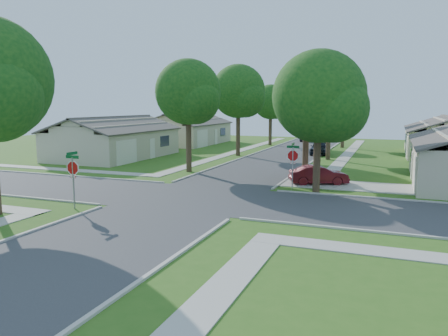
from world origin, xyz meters
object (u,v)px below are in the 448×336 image
stop_sign_ne (293,158)px  tree_w_near (189,95)px  house_nw_far (187,133)px  tree_w_mid (239,94)px  tree_e_far (344,100)px  car_curb_west (307,137)px  house_ne_far (447,141)px  car_driveway (319,175)px  tree_e_near (308,101)px  tree_ne_corner (320,101)px  stop_sign_sw (73,170)px  tree_e_mid (331,95)px  car_curb_east (319,147)px  tree_w_far (271,104)px  house_nw_near (115,143)px

stop_sign_ne → tree_w_near: tree_w_near is taller
house_nw_far → tree_w_mid: bearing=-44.1°
tree_e_far → car_curb_west: tree_e_far is taller
house_ne_far → car_driveway: 24.18m
house_ne_far → tree_e_near: bearing=-119.3°
tree_ne_corner → house_nw_far: bearing=128.8°
stop_sign_sw → tree_e_mid: (9.46, 25.71, 4.22)m
car_curb_east → stop_sign_sw: bearing=-108.3°
tree_w_far → car_driveway: (10.65, -27.01, -4.86)m
tree_w_near → tree_ne_corner: size_ratio=1.04×
tree_ne_corner → tree_e_mid: bearing=95.4°
tree_e_mid → car_curb_east: tree_e_mid is taller
tree_w_near → tree_ne_corner: (11.00, -4.80, -0.52)m
tree_e_near → house_nw_far: size_ratio=0.61×
house_ne_far → car_curb_east: bearing=-163.7°
tree_ne_corner → car_curb_west: size_ratio=1.85×
stop_sign_ne → tree_w_far: bearing=107.7°
tree_ne_corner → house_nw_far: 35.90m
tree_e_far → tree_w_mid: (-9.39, -13.00, 0.51)m
stop_sign_sw → tree_w_near: 14.30m
car_driveway → car_curb_east: bearing=-14.5°
tree_w_mid → tree_ne_corner: size_ratio=1.10×
tree_w_near → house_nw_near: bearing=152.2°
stop_sign_sw → car_curb_east: bearing=75.2°
tree_w_far → tree_w_near: bearing=-90.0°
tree_e_mid → house_nw_far: size_ratio=0.68×
tree_e_mid → house_ne_far: 14.58m
tree_e_near → house_nw_near: bearing=163.9°
stop_sign_ne → tree_w_mid: size_ratio=0.31×
house_nw_near → house_nw_far: 17.00m
car_curb_east → house_ne_far: bearing=12.7°
tree_ne_corner → house_nw_far: (-22.35, 27.79, -4.08)m
tree_e_far → tree_w_near: bearing=-110.6°
tree_w_near → tree_w_far: 25.01m
stop_sign_sw → tree_e_near: 17.04m
tree_ne_corner → car_driveway: tree_ne_corner is taller
tree_ne_corner → car_curb_east: (-3.16, 21.06, -4.84)m
tree_e_far → house_nw_far: (-20.75, -2.01, -4.46)m
house_nw_near → car_driveway: house_nw_near is taller
tree_e_mid → house_nw_near: bearing=-163.8°
car_curb_east → car_curb_west: car_curb_east is taller
tree_e_near → car_driveway: bearing=-58.2°
tree_e_far → tree_e_near: bearing=-90.0°
stop_sign_sw → tree_e_mid: size_ratio=0.32×
tree_w_mid → car_curb_east: bearing=28.5°
house_nw_near → house_nw_far: bearing=90.0°
tree_e_near → tree_w_mid: tree_w_mid is taller
tree_e_near → tree_ne_corner: size_ratio=0.96×
tree_e_near → house_nw_far: 31.24m
tree_e_mid → house_nw_far: tree_e_mid is taller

